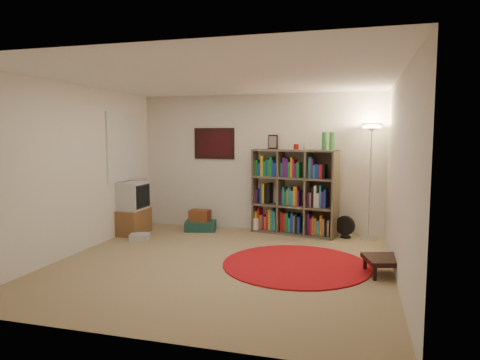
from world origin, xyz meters
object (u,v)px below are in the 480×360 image
object	(u,v)px
floor_lamp	(371,144)
suitcase	(201,226)
side_table	(386,260)
bookshelf	(293,193)
tv_stand	(132,209)
floor_fan	(345,227)

from	to	relation	value
floor_lamp	suitcase	size ratio (longest dim) A/B	3.11
suitcase	side_table	world-z (taller)	side_table
bookshelf	floor_lamp	distance (m)	1.58
bookshelf	tv_stand	xyz separation A→B (m)	(-2.76, -0.79, -0.28)
floor_lamp	tv_stand	world-z (taller)	floor_lamp
floor_fan	suitcase	xyz separation A→B (m)	(-2.59, -0.13, -0.10)
floor_lamp	suitcase	bearing A→B (deg)	-177.51
bookshelf	floor_fan	size ratio (longest dim) A/B	4.71
floor_lamp	floor_fan	bearing A→B (deg)	179.86
floor_lamp	floor_fan	size ratio (longest dim) A/B	5.08
tv_stand	suitcase	distance (m)	1.27
suitcase	side_table	size ratio (longest dim) A/B	1.01
floor_lamp	side_table	size ratio (longest dim) A/B	3.15
side_table	floor_fan	bearing A→B (deg)	106.24
suitcase	side_table	distance (m)	3.60
floor_fan	tv_stand	size ratio (longest dim) A/B	0.41
floor_fan	suitcase	size ratio (longest dim) A/B	0.61
side_table	suitcase	bearing A→B (deg)	150.80
bookshelf	floor_lamp	bearing A→B (deg)	7.65
floor_fan	tv_stand	xyz separation A→B (m)	(-3.67, -0.69, 0.25)
bookshelf	tv_stand	size ratio (longest dim) A/B	1.94
bookshelf	side_table	world-z (taller)	bookshelf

